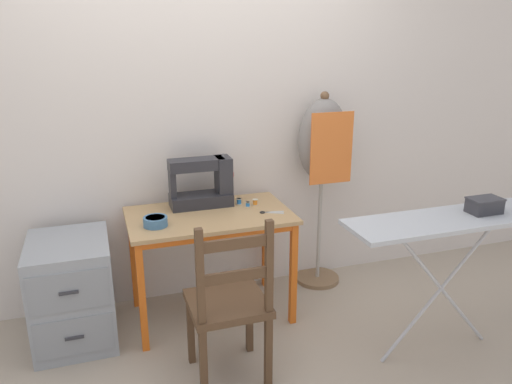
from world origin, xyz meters
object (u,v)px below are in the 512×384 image
thread_spool_near_machine (239,201)px  dress_form (323,149)px  ironing_board (449,226)px  wooden_chair (229,305)px  thread_spool_mid_table (248,204)px  scissors (268,212)px  thread_spool_far_edge (255,202)px  filing_cabinet (73,291)px  sewing_machine (204,184)px  fabric_bowl (155,221)px  storage_box (484,205)px

thread_spool_near_machine → dress_form: size_ratio=0.03×
ironing_board → thread_spool_near_machine: bearing=134.9°
wooden_chair → ironing_board: size_ratio=0.80×
thread_spool_mid_table → wooden_chair: size_ratio=0.04×
scissors → ironing_board: (0.78, -0.70, 0.07)m
thread_spool_far_edge → scissors: bearing=-79.3°
filing_cabinet → sewing_machine: bearing=11.0°
wooden_chair → sewing_machine: bearing=85.3°
fabric_bowl → scissors: size_ratio=0.92×
thread_spool_mid_table → thread_spool_far_edge: (0.05, 0.01, 0.00)m
sewing_machine → thread_spool_mid_table: bearing=-22.8°
fabric_bowl → dress_form: size_ratio=0.10×
fabric_bowl → ironing_board: (1.48, -0.69, 0.05)m
fabric_bowl → thread_spool_far_edge: fabric_bowl is taller
wooden_chair → thread_spool_near_machine: bearing=69.7°
thread_spool_near_machine → wooden_chair: wooden_chair is taller
ironing_board → storage_box: (0.22, 0.01, 0.09)m
storage_box → thread_spool_mid_table: bearing=142.4°
fabric_bowl → thread_spool_far_edge: 0.68m
storage_box → thread_spool_near_machine: bearing=141.4°
thread_spool_near_machine → scissors: bearing=-59.7°
wooden_chair → dress_form: bearing=43.0°
scissors → thread_spool_mid_table: thread_spool_mid_table is taller
fabric_bowl → thread_spool_far_edge: bearing=14.4°
fabric_bowl → filing_cabinet: fabric_bowl is taller
thread_spool_far_edge → storage_box: size_ratio=0.21×
scissors → storage_box: storage_box is taller
sewing_machine → ironing_board: 1.48m
sewing_machine → thread_spool_far_edge: bearing=-16.8°
wooden_chair → dress_form: dress_form is taller
thread_spool_near_machine → storage_box: size_ratio=0.21×
thread_spool_far_edge → dress_form: size_ratio=0.03×
sewing_machine → ironing_board: (1.12, -0.95, -0.07)m
sewing_machine → thread_spool_near_machine: bearing=-11.6°
scissors → thread_spool_near_machine: size_ratio=3.93×
filing_cabinet → dress_form: size_ratio=0.45×
ironing_board → dress_form: bearing=105.6°
sewing_machine → storage_box: 1.65m
thread_spool_near_machine → thread_spool_far_edge: size_ratio=0.99×
thread_spool_mid_table → storage_box: bearing=-37.6°
ironing_board → scissors: bearing=138.4°
sewing_machine → scissors: sewing_machine is taller
sewing_machine → wooden_chair: 0.91m
wooden_chair → ironing_board: bearing=-6.9°
fabric_bowl → wooden_chair: (0.28, -0.55, -0.29)m
scissors → ironing_board: ironing_board is taller
ironing_board → thread_spool_far_edge: bearing=133.4°
fabric_bowl → wooden_chair: size_ratio=0.15×
thread_spool_far_edge → thread_spool_near_machine: bearing=152.3°
thread_spool_far_edge → wooden_chair: wooden_chair is taller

